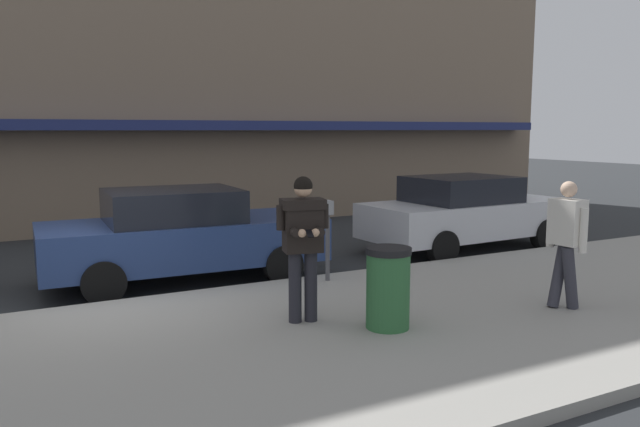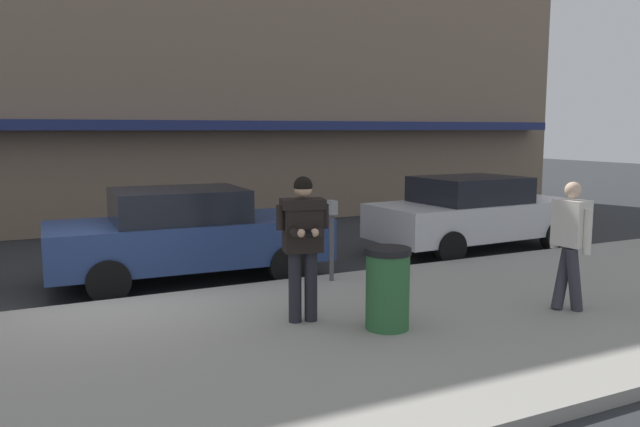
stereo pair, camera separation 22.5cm
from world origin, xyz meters
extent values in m
plane|color=#2B2D30|center=(0.00, 0.00, 0.00)|extent=(80.00, 80.00, 0.00)
cube|color=#99968E|center=(1.00, -2.85, 0.07)|extent=(32.00, 5.30, 0.14)
cube|color=silver|center=(1.00, 0.05, 0.00)|extent=(28.00, 0.12, 0.01)
cube|color=navy|center=(1.00, 6.15, 2.60)|extent=(26.60, 0.70, 0.24)
cube|color=navy|center=(1.44, 0.95, 0.67)|extent=(4.57, 1.99, 0.70)
cube|color=black|center=(1.26, 0.96, 1.28)|extent=(2.13, 1.72, 0.52)
cylinder|color=black|center=(2.87, 1.76, 0.32)|extent=(0.65, 0.24, 0.64)
cylinder|color=black|center=(2.80, 0.05, 0.32)|extent=(0.65, 0.24, 0.64)
cylinder|color=black|center=(0.08, 1.86, 0.32)|extent=(0.65, 0.24, 0.64)
cylinder|color=black|center=(0.02, 0.15, 0.32)|extent=(0.65, 0.24, 0.64)
cube|color=silver|center=(7.42, 0.93, 0.67)|extent=(4.58, 2.02, 0.70)
cube|color=black|center=(7.24, 0.92, 1.28)|extent=(2.14, 1.73, 0.52)
cylinder|color=black|center=(8.78, 1.85, 0.32)|extent=(0.65, 0.25, 0.64)
cylinder|color=black|center=(8.85, 0.14, 0.32)|extent=(0.65, 0.25, 0.64)
cylinder|color=black|center=(5.99, 1.72, 0.32)|extent=(0.65, 0.25, 0.64)
cylinder|color=black|center=(6.07, 0.01, 0.32)|extent=(0.65, 0.25, 0.64)
cylinder|color=#23232B|center=(2.09, -2.33, 0.58)|extent=(0.16, 0.16, 0.88)
cylinder|color=#23232B|center=(1.90, -2.29, 0.58)|extent=(0.16, 0.16, 0.88)
cube|color=black|center=(2.00, -2.31, 1.34)|extent=(0.52, 0.40, 0.64)
cube|color=black|center=(2.00, -2.31, 1.61)|extent=(0.58, 0.45, 0.12)
cylinder|color=black|center=(2.26, -2.37, 1.45)|extent=(0.11, 0.11, 0.30)
cylinder|color=black|center=(2.11, -2.50, 1.30)|extent=(0.16, 0.31, 0.10)
sphere|color=tan|center=(2.01, -2.62, 1.30)|extent=(0.10, 0.10, 0.10)
cylinder|color=black|center=(1.73, -2.25, 1.45)|extent=(0.11, 0.11, 0.30)
cylinder|color=black|center=(1.82, -2.43, 1.30)|extent=(0.16, 0.31, 0.10)
sphere|color=tan|center=(1.85, -2.58, 1.30)|extent=(0.10, 0.10, 0.10)
cube|color=black|center=(1.92, -2.64, 1.30)|extent=(0.11, 0.15, 0.07)
sphere|color=tan|center=(1.99, -2.34, 1.80)|extent=(0.22, 0.22, 0.22)
sphere|color=black|center=(1.99, -2.34, 1.83)|extent=(0.23, 0.23, 0.23)
cylinder|color=#33333D|center=(5.33, -3.50, 0.57)|extent=(0.34, 0.17, 0.87)
cylinder|color=#33333D|center=(5.32, -3.32, 0.57)|extent=(0.34, 0.17, 0.87)
cube|color=silver|center=(5.32, -3.41, 1.30)|extent=(0.31, 0.44, 0.60)
cylinder|color=silver|center=(5.34, -3.66, 1.22)|extent=(0.10, 0.10, 0.58)
cylinder|color=silver|center=(5.30, -3.16, 1.22)|extent=(0.10, 0.10, 0.58)
sphere|color=beige|center=(5.32, -3.41, 1.73)|extent=(0.21, 0.21, 0.21)
cylinder|color=#4C4C51|center=(3.28, -0.60, 0.67)|extent=(0.07, 0.07, 1.05)
cube|color=gray|center=(3.28, -0.60, 1.30)|extent=(0.12, 0.18, 0.22)
cylinder|color=#2D6638|center=(2.78, -3.01, 0.59)|extent=(0.52, 0.52, 0.90)
cylinder|color=black|center=(2.78, -3.01, 1.08)|extent=(0.55, 0.55, 0.08)
camera|label=1|loc=(-1.32, -9.02, 2.50)|focal=35.00mm
camera|label=2|loc=(-1.12, -9.12, 2.50)|focal=35.00mm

